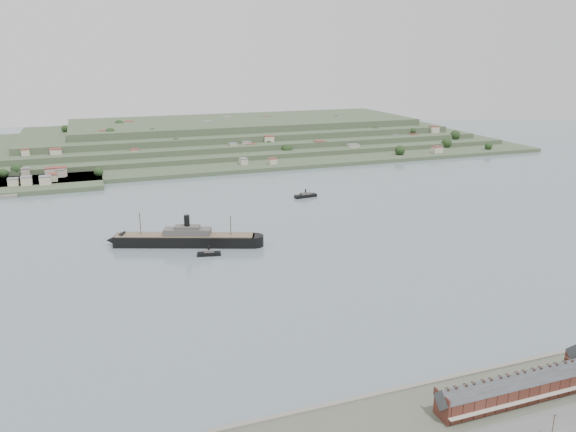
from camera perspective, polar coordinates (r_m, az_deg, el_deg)
name	(u,v)px	position (r m, az deg, el deg)	size (l,w,h in m)	color
ground	(332,248)	(347.48, 4.48, -3.25)	(1400.00, 1400.00, 0.00)	slate
near_shore	(575,431)	(210.44, 27.15, -18.90)	(220.00, 80.00, 2.60)	#4C5142
terrace_row	(510,389)	(211.74, 21.65, -16.06)	(55.60, 9.80, 11.07)	#4B231A
far_peninsula	(224,138)	(717.58, -6.54, 7.88)	(760.00, 309.00, 30.00)	#3F5136
steamship	(181,239)	(355.49, -10.82, -2.30)	(94.58, 43.53, 23.63)	black
tugboat	(209,253)	(336.41, -8.03, -3.77)	(14.31, 6.54, 6.23)	black
ferry_east	(306,195)	(466.09, 1.80, 2.11)	(19.36, 7.24, 7.09)	black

